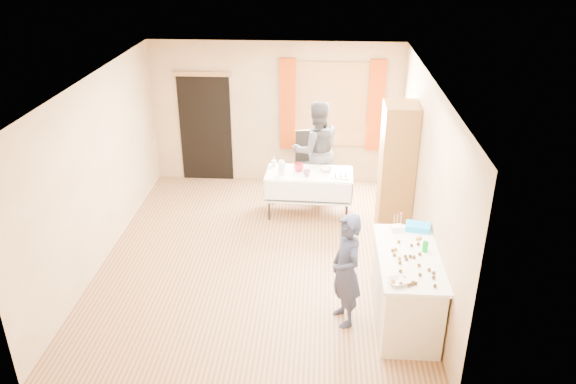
# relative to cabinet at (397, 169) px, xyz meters

# --- Properties ---
(floor) EXTENTS (4.50, 5.50, 0.02)m
(floor) POSITION_rel_cabinet_xyz_m (-1.99, -0.95, -1.04)
(floor) COLOR #9E7047
(floor) RESTS_ON ground
(ceiling) EXTENTS (4.50, 5.50, 0.02)m
(ceiling) POSITION_rel_cabinet_xyz_m (-1.99, -0.95, 1.58)
(ceiling) COLOR white
(ceiling) RESTS_ON floor
(wall_back) EXTENTS (4.50, 0.02, 2.60)m
(wall_back) POSITION_rel_cabinet_xyz_m (-1.99, 1.81, 0.27)
(wall_back) COLOR tan
(wall_back) RESTS_ON floor
(wall_front) EXTENTS (4.50, 0.02, 2.60)m
(wall_front) POSITION_rel_cabinet_xyz_m (-1.99, -3.71, 0.27)
(wall_front) COLOR tan
(wall_front) RESTS_ON floor
(wall_left) EXTENTS (0.02, 5.50, 2.60)m
(wall_left) POSITION_rel_cabinet_xyz_m (-4.25, -0.95, 0.27)
(wall_left) COLOR tan
(wall_left) RESTS_ON floor
(wall_right) EXTENTS (0.02, 5.50, 2.60)m
(wall_right) POSITION_rel_cabinet_xyz_m (0.27, -0.95, 0.27)
(wall_right) COLOR tan
(wall_right) RESTS_ON floor
(window_frame) EXTENTS (1.32, 0.06, 1.52)m
(window_frame) POSITION_rel_cabinet_xyz_m (-0.99, 1.77, 0.47)
(window_frame) COLOR olive
(window_frame) RESTS_ON wall_back
(window_pane) EXTENTS (1.20, 0.02, 1.40)m
(window_pane) POSITION_rel_cabinet_xyz_m (-0.99, 1.75, 0.47)
(window_pane) COLOR white
(window_pane) RESTS_ON wall_back
(curtain_left) EXTENTS (0.28, 0.06, 1.65)m
(curtain_left) POSITION_rel_cabinet_xyz_m (-1.77, 1.72, 0.47)
(curtain_left) COLOR #A73708
(curtain_left) RESTS_ON wall_back
(curtain_right) EXTENTS (0.28, 0.06, 1.65)m
(curtain_right) POSITION_rel_cabinet_xyz_m (-0.21, 1.72, 0.47)
(curtain_right) COLOR #A73708
(curtain_right) RESTS_ON wall_back
(doorway) EXTENTS (0.95, 0.04, 2.00)m
(doorway) POSITION_rel_cabinet_xyz_m (-3.29, 1.78, -0.03)
(doorway) COLOR black
(doorway) RESTS_ON floor
(door_lintel) EXTENTS (1.05, 0.06, 0.08)m
(door_lintel) POSITION_rel_cabinet_xyz_m (-3.29, 1.75, 0.99)
(door_lintel) COLOR olive
(door_lintel) RESTS_ON wall_back
(cabinet) EXTENTS (0.50, 0.60, 2.05)m
(cabinet) POSITION_rel_cabinet_xyz_m (0.00, 0.00, 0.00)
(cabinet) COLOR brown
(cabinet) RESTS_ON floor
(counter) EXTENTS (0.72, 1.51, 0.91)m
(counter) POSITION_rel_cabinet_xyz_m (-0.10, -2.30, -0.57)
(counter) COLOR beige
(counter) RESTS_ON floor
(party_table) EXTENTS (1.44, 0.77, 0.75)m
(party_table) POSITION_rel_cabinet_xyz_m (-1.34, 0.44, -0.58)
(party_table) COLOR black
(party_table) RESTS_ON floor
(chair) EXTENTS (0.53, 0.53, 1.09)m
(chair) POSITION_rel_cabinet_xyz_m (-1.36, 1.37, -0.70)
(chair) COLOR black
(chair) RESTS_ON floor
(girl) EXTENTS (0.76, 0.70, 1.44)m
(girl) POSITION_rel_cabinet_xyz_m (-0.83, -2.36, -0.31)
(girl) COLOR #1E223E
(girl) RESTS_ON floor
(woman) EXTENTS (1.15, 1.04, 1.76)m
(woman) POSITION_rel_cabinet_xyz_m (-1.23, 1.09, -0.15)
(woman) COLOR black
(woman) RESTS_ON floor
(soda_can) EXTENTS (0.07, 0.07, 0.12)m
(soda_can) POSITION_rel_cabinet_xyz_m (0.09, -2.18, -0.06)
(soda_can) COLOR #028E11
(soda_can) RESTS_ON counter
(mixing_bowl) EXTENTS (0.32, 0.32, 0.05)m
(mixing_bowl) POSITION_rel_cabinet_xyz_m (-0.31, -2.87, -0.09)
(mixing_bowl) COLOR white
(mixing_bowl) RESTS_ON counter
(foam_block) EXTENTS (0.17, 0.13, 0.08)m
(foam_block) POSITION_rel_cabinet_xyz_m (-0.18, -1.72, -0.08)
(foam_block) COLOR white
(foam_block) RESTS_ON counter
(blue_basket) EXTENTS (0.33, 0.25, 0.08)m
(blue_basket) POSITION_rel_cabinet_xyz_m (0.08, -1.67, -0.08)
(blue_basket) COLOR #119CF7
(blue_basket) RESTS_ON counter
(pitcher) EXTENTS (0.14, 0.14, 0.22)m
(pitcher) POSITION_rel_cabinet_xyz_m (-1.78, 0.33, -0.17)
(pitcher) COLOR silver
(pitcher) RESTS_ON party_table
(cup_red) EXTENTS (0.25, 0.25, 0.13)m
(cup_red) POSITION_rel_cabinet_xyz_m (-1.51, 0.49, -0.21)
(cup_red) COLOR #B61D35
(cup_red) RESTS_ON party_table
(cup_rainbow) EXTENTS (0.17, 0.17, 0.11)m
(cup_rainbow) POSITION_rel_cabinet_xyz_m (-1.38, 0.27, -0.22)
(cup_rainbow) COLOR red
(cup_rainbow) RESTS_ON party_table
(small_bowl) EXTENTS (0.23, 0.23, 0.06)m
(small_bowl) POSITION_rel_cabinet_xyz_m (-1.06, 0.52, -0.25)
(small_bowl) COLOR white
(small_bowl) RESTS_ON party_table
(pastry_tray) EXTENTS (0.31, 0.25, 0.02)m
(pastry_tray) POSITION_rel_cabinet_xyz_m (-0.83, 0.29, -0.27)
(pastry_tray) COLOR white
(pastry_tray) RESTS_ON party_table
(bottle) EXTENTS (0.07, 0.07, 0.16)m
(bottle) POSITION_rel_cabinet_xyz_m (-1.93, 0.66, -0.20)
(bottle) COLOR white
(bottle) RESTS_ON party_table
(cake_balls) EXTENTS (0.50, 1.05, 0.04)m
(cake_balls) POSITION_rel_cabinet_xyz_m (-0.11, -2.49, -0.10)
(cake_balls) COLOR #3F2314
(cake_balls) RESTS_ON counter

